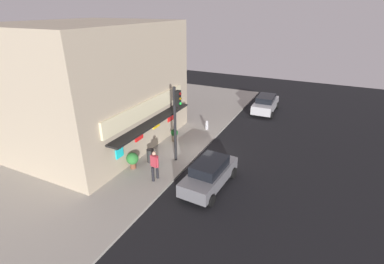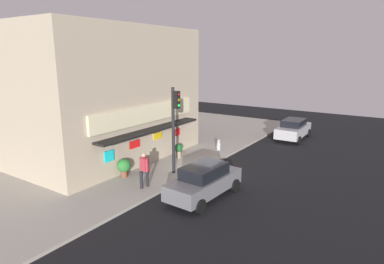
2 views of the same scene
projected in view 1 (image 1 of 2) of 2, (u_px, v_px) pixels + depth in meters
name	position (u px, v px, depth m)	size (l,w,h in m)	color
ground_plane	(200.00, 155.00, 19.80)	(50.88, 50.88, 0.00)	black
sidewalk	(125.00, 137.00, 22.32)	(33.92, 12.82, 0.14)	#A39E93
corner_building	(92.00, 85.00, 20.20)	(11.69, 10.16, 8.39)	tan
traffic_light	(176.00, 115.00, 17.55)	(0.32, 0.58, 4.93)	black
fire_hydrant	(207.00, 125.00, 23.41)	(0.51, 0.27, 0.76)	#B2B2B7
trash_can	(150.00, 156.00, 18.44)	(0.46, 0.46, 0.89)	#2D2D2D
pedestrian	(155.00, 164.00, 16.28)	(0.56, 0.57, 1.84)	black
potted_plant_by_doorway	(174.00, 134.00, 21.28)	(0.54, 0.54, 0.95)	gray
potted_plant_by_window	(132.00, 159.00, 17.64)	(0.76, 0.76, 1.05)	brown
parked_car_grey	(209.00, 174.00, 15.99)	(4.42, 2.15, 1.64)	slate
parked_car_silver	(265.00, 104.00, 27.49)	(4.44, 2.09, 1.63)	#B7B7BC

